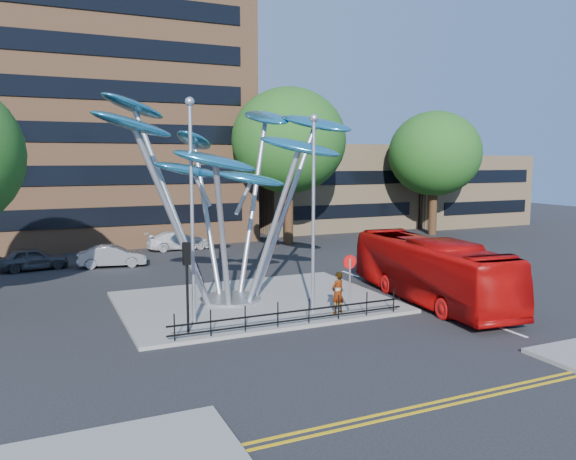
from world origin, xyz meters
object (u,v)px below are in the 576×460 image
tree_right (289,141)px  tree_far (435,154)px  red_bus (430,270)px  parked_car_right (178,241)px  leaf_sculpture (226,154)px  traffic_light_island (187,268)px  pedestrian (338,293)px  street_lamp_left (192,192)px  street_lamp_right (313,196)px  parked_car_mid (112,256)px  no_entry_sign_island (350,273)px  parked_car_left (33,259)px

tree_right → tree_far: size_ratio=1.12×
tree_far → red_bus: tree_far is taller
tree_right → parked_car_right: (-8.51, 1.00, -7.37)m
leaf_sculpture → tree_far: bearing=32.5°
traffic_light_island → pedestrian: (6.42, 0.00, -1.58)m
street_lamp_left → street_lamp_right: 5.03m
street_lamp_right → parked_car_right: size_ratio=1.80×
street_lamp_left → parked_car_mid: 15.29m
no_entry_sign_island → parked_car_mid: no_entry_sign_island is taller
street_lamp_right → no_entry_sign_island: (1.50, -0.48, -3.28)m
no_entry_sign_island → pedestrian: 0.97m
parked_car_mid → parked_car_right: 7.29m
street_lamp_right → parked_car_right: (-1.01, 20.00, -4.43)m
street_lamp_right → no_entry_sign_island: size_ratio=3.39×
traffic_light_island → leaf_sculpture: bearing=55.0°
tree_far → tree_right: bearing=-180.0°
no_entry_sign_island → tree_right: bearing=72.9°
street_lamp_right → tree_far: bearing=41.5°
parked_car_right → parked_car_mid: bearing=131.6°
parked_car_mid → traffic_light_island: bearing=-167.1°
parked_car_left → leaf_sculpture: bearing=-154.2°
tree_right → no_entry_sign_island: 21.31m
tree_far → no_entry_sign_island: bearing=-135.7°
tree_far → parked_car_right: size_ratio=2.35×
leaf_sculpture → no_entry_sign_island: 7.71m
pedestrian → parked_car_left: 20.18m
parked_car_left → parked_car_right: (9.80, 4.08, -0.02)m
tree_far → parked_car_left: (-32.31, -3.08, -6.42)m
red_bus → leaf_sculpture: bearing=163.0°
red_bus → street_lamp_left: bearing=-176.6°
pedestrian → parked_car_right: pedestrian is taller
street_lamp_left → street_lamp_right: bearing=-5.7°
street_lamp_left → tree_right: bearing=56.0°
street_lamp_right → parked_car_left: 19.74m
street_lamp_left → pedestrian: street_lamp_left is taller
traffic_light_island → parked_car_right: 21.08m
street_lamp_right → parked_car_left: street_lamp_right is taller
street_lamp_left → parked_car_left: bearing=110.6°
tree_right → parked_car_left: 19.97m
street_lamp_left → parked_car_right: bearing=78.4°
street_lamp_right → pedestrian: bearing=-28.4°
traffic_light_island → tree_far: bearing=35.8°
tree_far → red_bus: bearing=-129.0°
no_entry_sign_island → parked_car_left: bearing=126.9°
traffic_light_island → no_entry_sign_island: bearing=0.1°
no_entry_sign_island → parked_car_right: 20.67m
pedestrian → parked_car_mid: bearing=-81.7°
tree_far → red_bus: size_ratio=1.01×
street_lamp_right → parked_car_mid: size_ratio=2.04×
tree_right → red_bus: 20.15m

